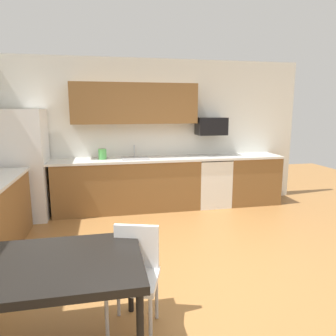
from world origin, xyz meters
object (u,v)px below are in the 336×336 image
at_px(kettle, 102,155).
at_px(dining_table, 44,271).
at_px(refrigerator, 22,165).
at_px(chair_near_table, 134,270).
at_px(microwave, 211,126).
at_px(oven_range, 211,182).

bearing_deg(kettle, dining_table, -97.08).
bearing_deg(refrigerator, kettle, 5.78).
bearing_deg(chair_near_table, refrigerator, 116.95).
xyz_separation_m(microwave, chair_near_table, (-1.76, -3.19, -0.98)).
xyz_separation_m(oven_range, microwave, (0.00, 0.10, 1.03)).
relative_size(refrigerator, kettle, 9.04).
relative_size(microwave, chair_near_table, 0.64).
bearing_deg(refrigerator, chair_near_table, -63.05).
bearing_deg(oven_range, microwave, 90.00).
bearing_deg(chair_near_table, microwave, 61.18).
bearing_deg(chair_near_table, dining_table, -163.08).
distance_m(microwave, chair_near_table, 3.77).
distance_m(refrigerator, dining_table, 3.33).
distance_m(refrigerator, chair_near_table, 3.40).
relative_size(refrigerator, oven_range, 1.99).
relative_size(microwave, dining_table, 0.39).
distance_m(oven_range, kettle, 2.08).
bearing_deg(microwave, kettle, -178.57).
height_order(chair_near_table, kettle, kettle).
height_order(microwave, dining_table, microwave).
distance_m(oven_range, microwave, 1.04).
xyz_separation_m(refrigerator, oven_range, (3.29, 0.08, -0.45)).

